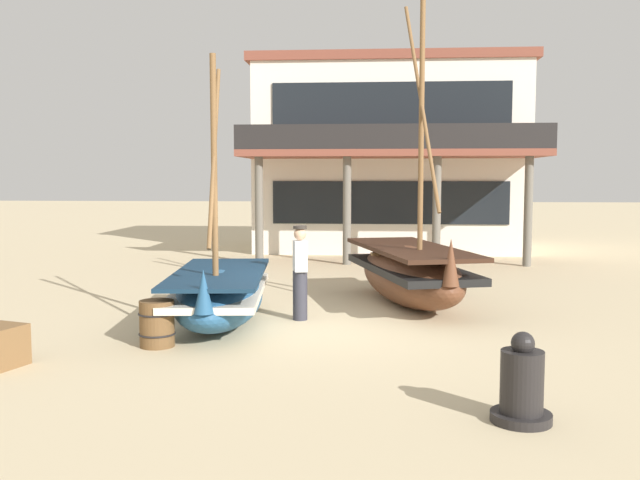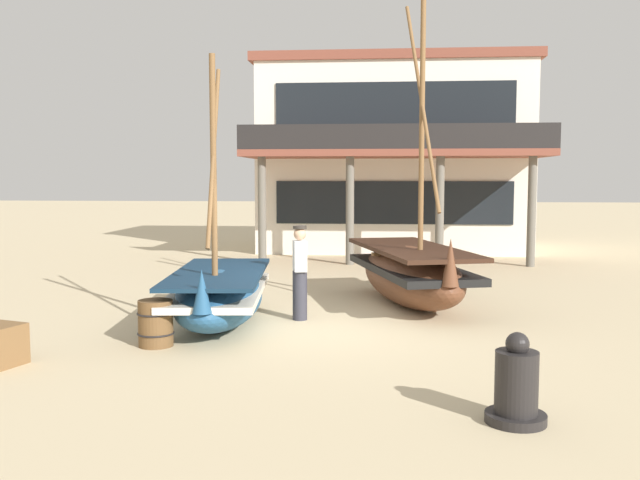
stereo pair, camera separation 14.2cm
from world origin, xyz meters
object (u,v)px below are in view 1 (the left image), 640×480
Objects in this scene: fisherman_by_hull at (300,274)px; capstan_winch at (522,386)px; fishing_boat_centre_large at (219,295)px; harbor_building_main at (389,156)px; fishing_boat_near_left at (410,272)px; wooden_barrel at (157,324)px.

fisherman_by_hull is 5.76m from capstan_winch.
fishing_boat_centre_large is 4.74× the size of capstan_winch.
fishing_boat_near_left is at bearing -88.82° from harbor_building_main.
wooden_barrel is 0.07× the size of harbor_building_main.
fisherman_by_hull is at bearing 20.34° from fishing_boat_centre_large.
fishing_boat_near_left is 0.64× the size of harbor_building_main.
capstan_winch is 5.58m from wooden_barrel.
fishing_boat_centre_large is 1.73m from wooden_barrel.
fisherman_by_hull reaches higher than capstan_winch.
wooden_barrel is (-0.59, -1.61, -0.17)m from fishing_boat_centre_large.
harbor_building_main reaches higher than fisherman_by_hull.
capstan_winch is (4.20, -4.48, -0.15)m from fishing_boat_centre_large.
wooden_barrel is (-1.94, -2.11, -0.48)m from fisherman_by_hull.
fishing_boat_near_left is 6.29× the size of capstan_winch.
fishing_boat_centre_large is 6.14m from capstan_winch.
fisherman_by_hull is 2.91m from wooden_barrel.
fishing_boat_near_left reaches higher than capstan_winch.
capstan_winch reaches higher than wooden_barrel.
capstan_winch is 0.10× the size of harbor_building_main.
fishing_boat_near_left is 11.41m from harbor_building_main.
fishing_boat_near_left is 1.33× the size of fishing_boat_centre_large.
fishing_boat_near_left is 5.48m from wooden_barrel.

